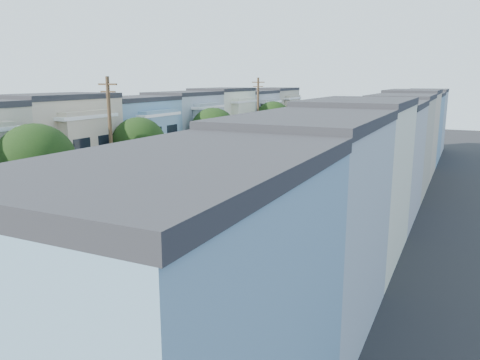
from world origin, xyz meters
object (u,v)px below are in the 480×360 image
object	(u,v)px
parked_right_a	(172,284)
parked_right_c	(327,179)
utility_pole_near	(111,148)
tree_b	(35,163)
parked_left_c	(132,210)
tree_c	(138,145)
parked_right_b	(227,247)
fedex_truck	(255,183)
parked_left_b	(16,255)
parked_right_d	(345,166)
tree_d	(213,132)
lead_sedan	(312,173)
tree_far_r	(374,134)
tree_e	(272,120)
parked_left_d	(201,182)
utility_pole_far	(258,120)

from	to	relation	value
parked_right_a	parked_right_c	distance (m)	26.10
utility_pole_near	parked_right_a	bearing A→B (deg)	-39.19
tree_b	parked_left_c	bearing A→B (deg)	78.50
tree_c	parked_right_c	world-z (taller)	tree_c
tree_c	parked_right_b	bearing A→B (deg)	-30.96
fedex_truck	parked_left_b	world-z (taller)	fedex_truck
parked_right_a	parked_right_d	xyz separation A→B (m)	(0.00, 33.21, 0.03)
tree_d	lead_sedan	world-z (taller)	tree_d
tree_c	tree_d	xyz separation A→B (m)	(0.00, 11.79, -0.14)
parked_right_b	parked_right_a	bearing A→B (deg)	-88.11
fedex_truck	parked_right_b	distance (m)	11.60
tree_far_r	parked_right_a	size ratio (longest dim) A/B	1.02
tree_e	tree_far_r	world-z (taller)	tree_e
parked_left_b	parked_right_b	world-z (taller)	parked_right_b
parked_left_c	parked_right_a	bearing A→B (deg)	-43.51
parked_right_d	parked_left_c	bearing A→B (deg)	-112.25
parked_left_c	parked_right_c	size ratio (longest dim) A/B	1.12
parked_right_b	parked_right_c	size ratio (longest dim) A/B	1.17
tree_b	parked_right_c	size ratio (longest dim) A/B	1.95
tree_c	parked_right_b	distance (m)	13.74
tree_c	lead_sedan	bearing A→B (deg)	60.74
parked_right_b	parked_right_c	bearing A→B (deg)	91.89
fedex_truck	parked_left_b	bearing A→B (deg)	-109.49
parked_left_b	parked_right_b	xyz separation A→B (m)	(9.80, 5.92, 0.10)
lead_sedan	parked_right_b	bearing A→B (deg)	-81.27
parked_right_a	parked_left_d	bearing A→B (deg)	120.52
tree_e	tree_far_r	xyz separation A→B (m)	(13.19, -1.74, -0.98)
tree_d	parked_right_a	distance (m)	26.76
tree_e	parked_left_c	xyz separation A→B (m)	(1.40, -30.36, -4.19)
parked_right_d	parked_right_c	bearing A→B (deg)	-89.88
tree_far_r	lead_sedan	size ratio (longest dim) A/B	1.36
tree_c	parked_right_d	size ratio (longest dim) A/B	1.57
tree_b	parked_right_d	distance (m)	32.97
utility_pole_far	parked_right_d	world-z (taller)	utility_pole_far
parked_left_c	parked_right_d	xyz separation A→B (m)	(9.80, 23.81, 0.12)
utility_pole_near	parked_right_a	size ratio (longest dim) A/B	1.91
parked_left_b	tree_far_r	bearing A→B (deg)	73.12
tree_b	utility_pole_far	distance (m)	32.62
tree_e	parked_right_a	bearing A→B (deg)	-74.26
utility_pole_far	tree_d	bearing A→B (deg)	-90.01
fedex_truck	parked_right_c	world-z (taller)	fedex_truck
tree_b	parked_right_a	size ratio (longest dim) A/B	1.42
parked_right_d	parked_left_d	bearing A→B (deg)	-124.82
tree_b	utility_pole_near	bearing A→B (deg)	89.98
lead_sedan	parked_right_d	bearing A→B (deg)	69.53
utility_pole_far	tree_far_r	bearing A→B (deg)	12.32
parked_left_c	utility_pole_near	bearing A→B (deg)	-168.80
tree_b	parked_right_d	size ratio (longest dim) A/B	1.64
tree_far_r	parked_right_b	size ratio (longest dim) A/B	1.19
tree_c	utility_pole_far	world-z (taller)	utility_pole_far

